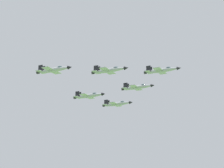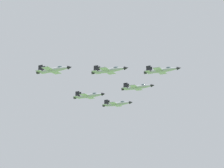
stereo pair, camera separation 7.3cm
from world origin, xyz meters
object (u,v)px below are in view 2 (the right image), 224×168
at_px(jet_left_wingman, 137,87).
at_px(jet_right_wingman, 109,70).
at_px(jet_right_outer, 53,70).
at_px(jet_left_outer, 117,104).
at_px(jet_slot_rear, 89,96).
at_px(jet_lead, 162,70).

relative_size(jet_left_wingman, jet_right_wingman, 0.99).
bearing_deg(jet_right_wingman, jet_right_outer, -140.10).
relative_size(jet_left_wingman, jet_left_outer, 0.98).
relative_size(jet_right_wingman, jet_left_outer, 0.98).
relative_size(jet_right_outer, jet_slot_rear, 1.03).
distance_m(jet_lead, jet_right_wingman, 22.60).
height_order(jet_right_wingman, jet_slot_rear, jet_right_wingman).
height_order(jet_lead, jet_left_wingman, jet_lead).
bearing_deg(jet_right_wingman, jet_slot_rear, 139.17).
xyz_separation_m(jet_lead, jet_left_wingman, (11.07, 19.63, -1.61)).
bearing_deg(jet_right_wingman, jet_left_wingman, 89.54).
height_order(jet_left_outer, jet_slot_rear, jet_left_outer).
relative_size(jet_right_wingman, jet_right_outer, 1.00).
xyz_separation_m(jet_right_outer, jet_slot_rear, (28.65, 5.54, -3.74)).
relative_size(jet_left_wingman, jet_slot_rear, 1.02).
height_order(jet_left_wingman, jet_right_outer, jet_left_wingman).
bearing_deg(jet_slot_rear, jet_right_outer, -89.03).
distance_m(jet_right_wingman, jet_left_outer, 47.10).
bearing_deg(jet_lead, jet_left_outer, 138.76).
xyz_separation_m(jet_left_wingman, jet_right_outer, (-46.24, 8.54, -1.75)).
xyz_separation_m(jet_left_outer, jet_slot_rear, (-28.66, -5.54, -2.59)).
xyz_separation_m(jet_lead, jet_slot_rear, (-6.52, 33.71, -7.09)).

